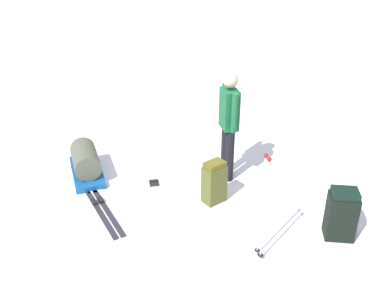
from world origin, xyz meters
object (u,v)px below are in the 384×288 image
Objects in this scene: backpack_bright at (341,214)px; gear_sled at (86,162)px; ski_pair_near at (98,202)px; ski_poles_planted_near at (263,204)px; backpack_large_dark at (214,182)px; ski_pair_far at (154,184)px; skier_standing at (229,121)px.

gear_sled is at bearing 67.45° from backpack_bright.
ski_pair_near is 0.87m from gear_sled.
backpack_bright is at bearing -69.56° from ski_poles_planted_near.
gear_sled is (0.78, 0.33, 0.21)m from ski_pair_near.
ski_poles_planted_near is 3.16m from gear_sled.
backpack_large_dark is 2.12m from gear_sled.
backpack_bright reaches higher than backpack_large_dark.
ski_pair_far is at bearing 65.05° from backpack_large_dark.
ski_poles_planted_near reaches higher than ski_pair_far.
skier_standing is at bearing -18.13° from backpack_large_dark.
ski_pair_far is at bearing 41.56° from ski_poles_planted_near.
gear_sled is (0.29, 1.10, 0.21)m from ski_pair_far.
ski_pair_near is 0.83× the size of ski_pair_far.
backpack_large_dark reaches higher than ski_pair_far.
ski_pair_far is 1.15m from gear_sled.
backpack_bright is 1.20m from ski_poles_planted_near.
ski_poles_planted_near is at bearing 110.44° from backpack_bright.
backpack_large_dark reaches higher than ski_pair_near.
backpack_large_dark is at bearing -114.95° from ski_pair_far.
ski_poles_planted_near is at bearing -171.61° from skier_standing.
backpack_bright is at bearing -116.22° from backpack_large_dark.
ski_pair_near is at bearing 111.75° from skier_standing.
ski_pair_far is at bearing 64.24° from backpack_bright.
ski_pair_near is 2.40× the size of backpack_bright.
backpack_bright is at bearing -112.55° from gear_sled.
ski_pair_near and ski_pair_far have the same top height.
ski_poles_planted_near reaches higher than gear_sled.
gear_sled is at bearing 89.42° from skier_standing.
skier_standing is at bearing -68.25° from ski_pair_near.
ski_poles_planted_near is at bearing -116.73° from ski_pair_near.
skier_standing is 1.88m from ski_poles_planted_near.
gear_sled is (0.71, 2.00, -0.09)m from backpack_large_dark.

